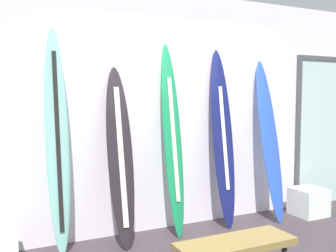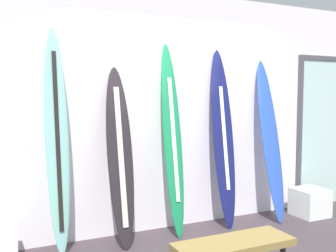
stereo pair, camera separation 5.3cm
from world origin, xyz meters
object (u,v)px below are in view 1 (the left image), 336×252
Objects in this scene: surfboard_charcoal at (120,157)px; bench at (236,247)px; surfboard_cobalt at (270,141)px; display_block_center at (308,202)px; surfboard_seafoam at (57,142)px; glass_door at (323,128)px; surfboard_navy at (223,139)px; surfboard_emerald at (172,139)px.

surfboard_charcoal is 1.93× the size of bench.
surfboard_charcoal reaches higher than bench.
surfboard_cobalt reaches higher than display_block_center.
display_block_center is (3.20, -0.19, -0.94)m from surfboard_seafoam.
surfboard_charcoal is 2.68m from display_block_center.
display_block_center is at bearing 31.13° from bench.
glass_door is (3.85, 0.18, -0.02)m from surfboard_seafoam.
surfboard_navy is at bearing -174.07° from glass_door.
bench is at bearing -119.96° from surfboard_navy.
display_block_center is at bearing -2.85° from surfboard_charcoal.
bench is (-0.82, -1.43, -0.69)m from surfboard_navy.
surfboard_charcoal is (0.63, -0.06, -0.19)m from surfboard_seafoam.
surfboard_navy is (1.95, -0.02, -0.06)m from surfboard_seafoam.
surfboard_seafoam is at bearing 174.24° from surfboard_charcoal.
surfboard_charcoal is 1.33m from surfboard_navy.
surfboard_emerald reaches higher than display_block_center.
glass_door is at bearing 30.89° from bench.
surfboard_seafoam is 2.62m from surfboard_cobalt.
surfboard_navy is 0.67m from surfboard_cobalt.
surfboard_cobalt is 0.95× the size of glass_door.
surfboard_emerald is at bearing 177.84° from surfboard_cobalt.
surfboard_emerald is 5.51× the size of display_block_center.
surfboard_navy is at bearing 171.99° from display_block_center.
glass_door is 3.25m from bench.
glass_door is (2.58, 0.21, 0.01)m from surfboard_emerald.
surfboard_charcoal is at bearing -5.76° from surfboard_seafoam.
surfboard_charcoal is at bearing -177.91° from surfboard_navy.
surfboard_charcoal is 0.87× the size of surfboard_emerald.
surfboard_charcoal is at bearing 179.54° from surfboard_cobalt.
surfboard_emerald is 1.07× the size of surfboard_cobalt.
surfboard_cobalt is 5.16× the size of display_block_center.
surfboard_navy is at bearing -0.46° from surfboard_seafoam.
surfboard_cobalt is at bearing -1.75° from surfboard_seafoam.
surfboard_charcoal is 0.88× the size of glass_door.
surfboard_navy is (1.32, 0.05, 0.13)m from surfboard_charcoal.
surfboard_seafoam reaches higher than bench.
surfboard_seafoam reaches higher than surfboard_navy.
bench is at bearing -149.11° from glass_door.
surfboard_emerald is 1.36m from surfboard_cobalt.
surfboard_seafoam is 1.27m from surfboard_emerald.
display_block_center is at bearing -3.43° from surfboard_seafoam.
surfboard_charcoal is at bearing -176.80° from surfboard_emerald.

